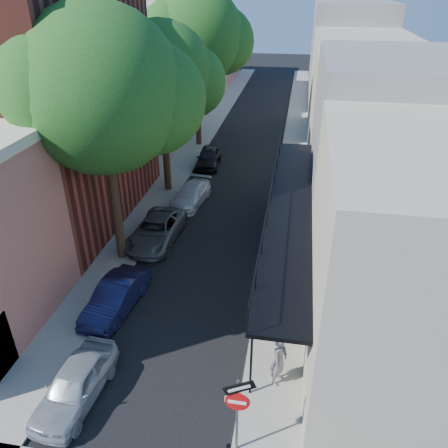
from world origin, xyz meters
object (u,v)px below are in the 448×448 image
at_px(oak_near, 114,93).
at_px(parked_car_c, 157,230).
at_px(parked_car_d, 191,195).
at_px(oak_mid, 168,77).
at_px(sign_post, 238,404).
at_px(parked_car_a, 75,384).
at_px(parked_car_b, 116,297).
at_px(pedestrian, 279,359).
at_px(oak_far, 203,37).
at_px(parked_car_e, 208,157).

xyz_separation_m(oak_near, parked_car_c, (0.77, 1.53, -7.23)).
distance_m(parked_car_c, parked_car_d, 4.65).
height_order(oak_mid, parked_car_c, oak_mid).
distance_m(sign_post, parked_car_d, 16.29).
xyz_separation_m(sign_post, parked_car_a, (-5.35, 0.97, -1.40)).
bearing_deg(parked_car_b, parked_car_c, 96.72).
bearing_deg(pedestrian, parked_car_a, 124.10).
distance_m(sign_post, oak_far, 27.80).
bearing_deg(sign_post, parked_car_b, 137.19).
height_order(oak_near, parked_car_d, oak_near).
bearing_deg(oak_mid, parked_car_a, -85.68).
xyz_separation_m(oak_far, parked_car_e, (1.27, -4.70, -7.59)).
relative_size(oak_near, oak_far, 0.96).
bearing_deg(oak_mid, sign_post, -69.14).
height_order(oak_mid, parked_car_d, oak_mid).
bearing_deg(parked_car_c, parked_car_a, -84.94).
distance_m(oak_far, pedestrian, 25.82).
bearing_deg(oak_mid, pedestrian, -62.60).
bearing_deg(oak_far, parked_car_c, -87.21).
height_order(sign_post, parked_car_e, sign_post).
distance_m(oak_mid, parked_car_e, 7.83).
relative_size(parked_car_b, parked_car_d, 0.98).
height_order(sign_post, pedestrian, sign_post).
bearing_deg(parked_car_e, oak_far, 101.36).
bearing_deg(parked_car_c, pedestrian, -47.73).
bearing_deg(parked_car_a, oak_mid, 98.27).
height_order(parked_car_a, pedestrian, pedestrian).
relative_size(parked_car_b, pedestrian, 1.95).
xyz_separation_m(parked_car_b, pedestrian, (6.75, -2.68, 0.47)).
bearing_deg(oak_near, parked_car_a, -81.94).
bearing_deg(parked_car_a, pedestrian, 18.84).
distance_m(parked_car_e, pedestrian, 19.95).
xyz_separation_m(oak_mid, oak_far, (0.06, 9.04, 1.20)).
relative_size(sign_post, oak_near, 0.26).
distance_m(oak_mid, parked_car_d, 6.90).
bearing_deg(parked_car_b, oak_mid, 100.65).
bearing_deg(parked_car_a, parked_car_b, 99.33).
distance_m(oak_near, pedestrian, 12.10).
height_order(parked_car_b, pedestrian, pedestrian).
height_order(oak_near, parked_car_c, oak_near).
relative_size(oak_far, parked_car_b, 3.06).
distance_m(oak_near, parked_car_b, 8.28).
xyz_separation_m(oak_mid, parked_car_c, (0.82, -6.44, -6.41)).
xyz_separation_m(parked_car_a, pedestrian, (6.34, 1.69, 0.48)).
relative_size(oak_mid, parked_car_e, 2.59).
relative_size(oak_far, parked_car_a, 3.18).
xyz_separation_m(oak_near, parked_car_b, (0.77, -3.95, -7.24)).
relative_size(oak_near, parked_car_e, 2.90).
distance_m(parked_car_c, parked_car_e, 10.79).
bearing_deg(pedestrian, oak_near, 67.79).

